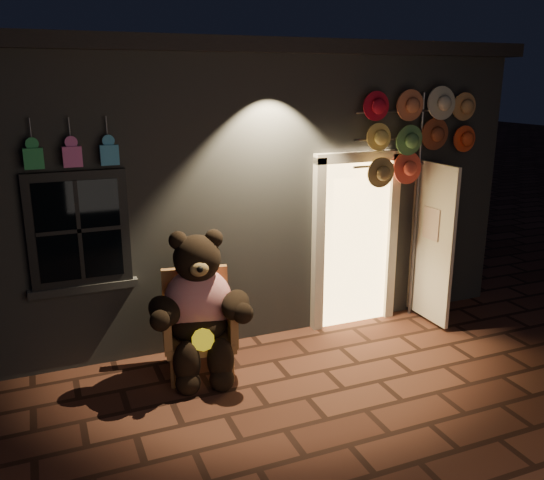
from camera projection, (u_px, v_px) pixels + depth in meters
ground at (307, 397)px, 5.67m from camera, size 60.00×60.00×0.00m
shop_building at (195, 167)px, 8.75m from camera, size 7.30×5.95×3.51m
wicker_armchair at (198, 322)px, 6.12m from camera, size 0.84×0.78×1.08m
teddy_bear at (199, 307)px, 5.93m from camera, size 1.13×0.96×1.58m
hat_rack at (417, 135)px, 6.92m from camera, size 1.72×0.22×2.89m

